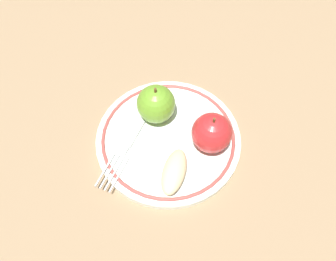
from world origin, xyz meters
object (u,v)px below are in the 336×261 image
(apple_slice_front, at_px, (174,172))
(fork, at_px, (131,139))
(plate, at_px, (168,139))
(apple_second_whole, at_px, (156,104))
(apple_red_whole, at_px, (212,133))

(apple_slice_front, relative_size, fork, 0.44)
(plate, relative_size, fork, 1.33)
(plate, height_order, fork, fork)
(apple_second_whole, relative_size, fork, 0.40)
(apple_slice_front, bearing_deg, apple_red_whole, 149.29)
(plate, xyz_separation_m, fork, (-0.06, -0.01, 0.01))
(plate, distance_m, fork, 0.06)
(apple_red_whole, xyz_separation_m, fork, (-0.13, -0.01, -0.03))
(plate, bearing_deg, fork, -167.73)
(apple_second_whole, relative_size, apple_slice_front, 0.91)
(apple_slice_front, height_order, fork, apple_slice_front)
(apple_second_whole, xyz_separation_m, apple_slice_front, (0.04, -0.11, -0.02))
(apple_red_whole, height_order, apple_second_whole, same)
(apple_red_whole, bearing_deg, fork, -175.49)
(fork, bearing_deg, apple_red_whole, 110.89)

